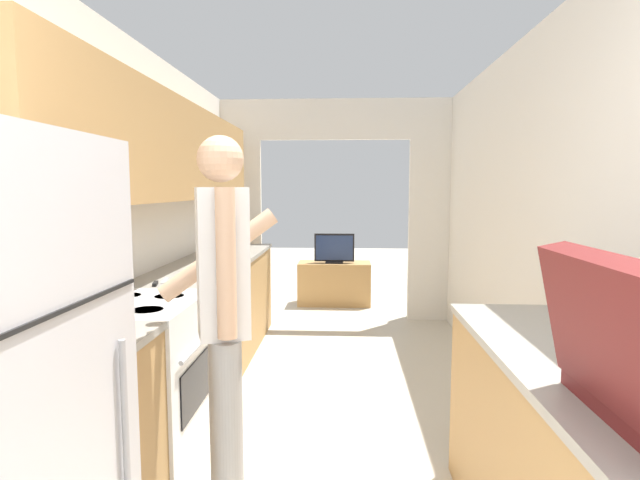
{
  "coord_description": "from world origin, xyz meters",
  "views": [
    {
      "loc": [
        0.13,
        -0.55,
        1.5
      ],
      "look_at": [
        -0.06,
        3.19,
        1.12
      ],
      "focal_mm": 28.0,
      "sensor_mm": 36.0,
      "label": 1
    }
  ],
  "objects_px": {
    "person": "(224,320)",
    "range_oven": "(139,383)",
    "television": "(334,249)",
    "tv_cabinet": "(334,283)",
    "knife": "(159,282)"
  },
  "relations": [
    {
      "from": "person",
      "to": "knife",
      "type": "distance_m",
      "value": 1.16
    },
    {
      "from": "tv_cabinet",
      "to": "knife",
      "type": "bearing_deg",
      "value": -107.27
    },
    {
      "from": "knife",
      "to": "range_oven",
      "type": "bearing_deg",
      "value": -96.38
    },
    {
      "from": "range_oven",
      "to": "tv_cabinet",
      "type": "distance_m",
      "value": 3.98
    },
    {
      "from": "person",
      "to": "range_oven",
      "type": "bearing_deg",
      "value": 32.96
    },
    {
      "from": "range_oven",
      "to": "television",
      "type": "xyz_separation_m",
      "value": [
        0.97,
        3.82,
        0.28
      ]
    },
    {
      "from": "television",
      "to": "tv_cabinet",
      "type": "bearing_deg",
      "value": 90.0
    },
    {
      "from": "range_oven",
      "to": "tv_cabinet",
      "type": "bearing_deg",
      "value": 75.93
    },
    {
      "from": "tv_cabinet",
      "to": "knife",
      "type": "height_order",
      "value": "knife"
    },
    {
      "from": "television",
      "to": "person",
      "type": "bearing_deg",
      "value": -95.15
    },
    {
      "from": "television",
      "to": "knife",
      "type": "distance_m",
      "value": 3.46
    },
    {
      "from": "range_oven",
      "to": "tv_cabinet",
      "type": "relative_size",
      "value": 1.12
    },
    {
      "from": "tv_cabinet",
      "to": "television",
      "type": "distance_m",
      "value": 0.46
    },
    {
      "from": "range_oven",
      "to": "person",
      "type": "relative_size",
      "value": 0.6
    },
    {
      "from": "person",
      "to": "knife",
      "type": "relative_size",
      "value": 5.16
    }
  ]
}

